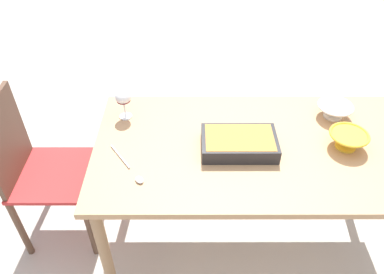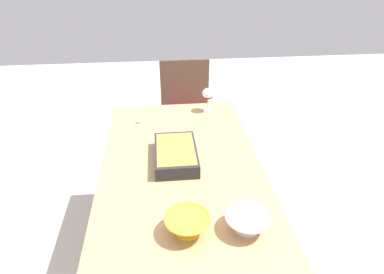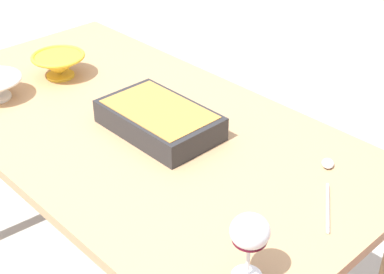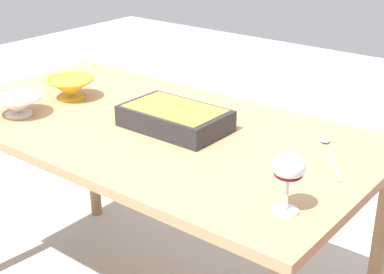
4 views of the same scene
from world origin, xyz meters
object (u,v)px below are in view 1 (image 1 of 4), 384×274
wine_glass (123,99)px  dining_table (255,158)px  casserole_dish (239,142)px  mixing_bowl (348,139)px  chair (37,168)px  serving_spoon (132,171)px  small_bowl (334,110)px

wine_glass → dining_table: bearing=161.1°
casserole_dish → mixing_bowl: bearing=-178.4°
dining_table → chair: 1.12m
chair → dining_table: bearing=174.2°
chair → casserole_dish: 1.06m
casserole_dish → mixing_bowl: mixing_bowl is taller
chair → mixing_bowl: (-1.50, 0.12, 0.30)m
mixing_bowl → serving_spoon: (0.94, 0.16, -0.04)m
dining_table → chair: chair is taller
chair → small_bowl: chair is taller
small_bowl → serving_spoon: (0.95, 0.38, -0.03)m
mixing_bowl → serving_spoon: 0.96m
dining_table → wine_glass: wine_glass is taller
chair → mixing_bowl: 1.53m
small_bowl → serving_spoon: size_ratio=0.71×
chair → wine_glass: (-0.48, -0.10, 0.36)m
mixing_bowl → casserole_dish: bearing=1.6°
wine_glass → mixing_bowl: 1.05m
casserole_dish → dining_table: bearing=-164.2°
small_bowl → mixing_bowl: bearing=88.3°
mixing_bowl → small_bowl: 0.22m
wine_glass → serving_spoon: bearing=101.4°
dining_table → mixing_bowl: (-0.40, 0.01, 0.13)m
small_bowl → dining_table: bearing=27.9°
wine_glass → serving_spoon: wine_glass is taller
casserole_dish → serving_spoon: (0.46, 0.14, -0.03)m
small_bowl → serving_spoon: small_bowl is taller
chair → mixing_bowl: chair is taller
dining_table → serving_spoon: size_ratio=6.11×
dining_table → casserole_dish: casserole_dish is taller
casserole_dish → small_bowl: size_ratio=1.93×
dining_table → small_bowl: (-0.40, -0.21, 0.12)m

